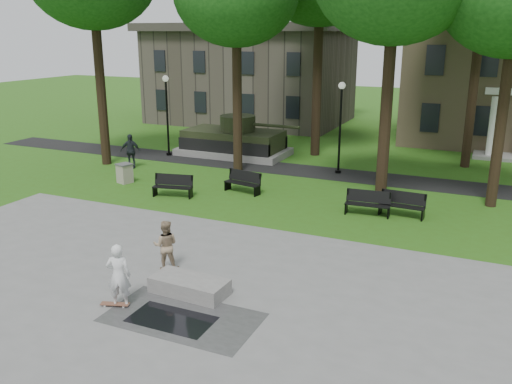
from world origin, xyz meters
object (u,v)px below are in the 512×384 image
at_px(park_bench_0, 174,185).
at_px(concrete_block, 190,286).
at_px(skateboarder, 119,275).
at_px(trash_bin, 125,173).
at_px(friend_watching, 166,245).

bearing_deg(park_bench_0, concrete_block, -66.65).
distance_m(concrete_block, skateboarder, 2.03).
bearing_deg(trash_bin, skateboarder, -53.35).
bearing_deg(friend_watching, skateboarder, 68.20).
height_order(friend_watching, trash_bin, friend_watching).
xyz_separation_m(concrete_block, friend_watching, (-1.49, 1.10, 0.58)).
xyz_separation_m(skateboarder, trash_bin, (-7.66, 10.30, -0.42)).
bearing_deg(friend_watching, trash_bin, -71.39).
distance_m(skateboarder, trash_bin, 12.85).
height_order(skateboarder, trash_bin, skateboarder).
xyz_separation_m(park_bench_0, trash_bin, (-3.45, 0.99, -0.04)).
height_order(park_bench_0, trash_bin, park_bench_0).
bearing_deg(skateboarder, concrete_block, -157.34).
relative_size(skateboarder, friend_watching, 1.11).
relative_size(concrete_block, trash_bin, 2.29).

